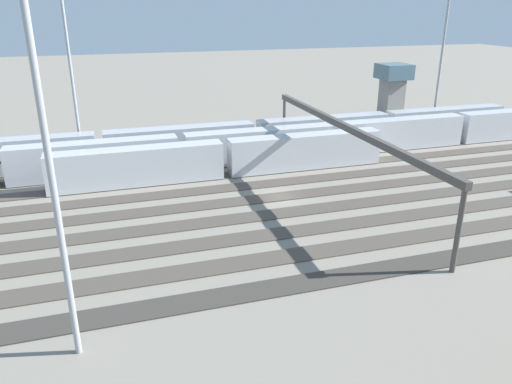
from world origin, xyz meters
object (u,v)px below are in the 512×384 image
Objects in this scene: light_mast_2 at (445,33)px; light_mast_1 at (42,117)px; train_on_track_0 at (255,137)px; train_on_track_1 at (260,145)px; train_on_track_2 at (225,158)px; control_tower at (392,87)px; light_mast_0 at (65,27)px; signal_gantry at (346,132)px.

light_mast_1 is at bearing 36.63° from light_mast_2.
light_mast_1 is (26.50, 43.66, 14.16)m from train_on_track_0.
train_on_track_1 is 8.38m from train_on_track_2.
control_tower reaches higher than train_on_track_0.
light_mast_0 is 62.88m from light_mast_2.
light_mast_1 is at bearing 44.14° from control_tower.
light_mast_2 is (-62.85, -0.52, -1.79)m from light_mast_0.
light_mast_0 reaches higher than train_on_track_1.
light_mast_0 reaches higher than control_tower.
light_mast_0 reaches higher than train_on_track_0.
light_mast_1 reaches higher than train_on_track_0.
train_on_track_2 is at bearing 53.19° from train_on_track_0.
light_mast_2 is at bearing -163.61° from train_on_track_2.
light_mast_0 is (19.43, -12.26, 17.14)m from train_on_track_2.
light_mast_2 reaches higher than train_on_track_2.
light_mast_0 is (26.91, -2.26, 17.16)m from train_on_track_0.
light_mast_1 reaches higher than train_on_track_2.
light_mast_0 reaches higher than signal_gantry.
signal_gantry is at bearing 50.99° from control_tower.
train_on_track_2 is 1.05× the size of signal_gantry.
light_mast_2 is 39.14m from signal_gantry.
light_mast_0 is at bearing 0.47° from light_mast_2.
train_on_track_2 is at bearing 16.39° from light_mast_2.
light_mast_2 is at bearing -175.58° from train_on_track_0.
light_mast_2 is at bearing -143.37° from light_mast_1.
signal_gantry is at bearing 113.55° from train_on_track_1.
train_on_track_0 is 53.00m from light_mast_1.
train_on_track_2 is 41.16m from light_mast_1.
train_on_track_1 and train_on_track_0 have the same top height.
light_mast_1 is (19.02, 33.66, 14.15)m from train_on_track_2.
train_on_track_2 is at bearing -119.47° from light_mast_1.
train_on_track_1 is 32.10m from light_mast_0.
signal_gantry is at bearing -143.77° from light_mast_1.
train_on_track_0 is at bearing 175.21° from light_mast_0.
train_on_track_0 and train_on_track_2 have the same top height.
light_mast_0 is at bearing -4.79° from train_on_track_0.
train_on_track_2 is 1.49× the size of light_mast_0.
control_tower reaches higher than train_on_track_1.
light_mast_0 is 1.12× the size of light_mast_2.
train_on_track_0 is 21.46m from signal_gantry.
signal_gantry is at bearing 142.99° from train_on_track_2.
control_tower is (-29.01, -35.81, -1.11)m from signal_gantry.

